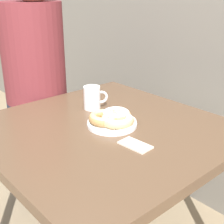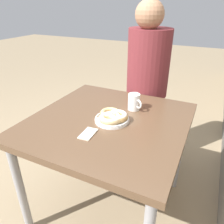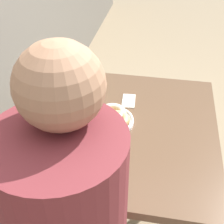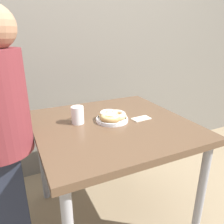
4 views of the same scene
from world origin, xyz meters
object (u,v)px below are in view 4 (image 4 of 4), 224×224
object	(u,v)px
donut_plate	(112,116)
coffee_mug	(78,115)
dining_table	(112,135)
napkin	(141,119)

from	to	relation	value
donut_plate	coffee_mug	xyz separation A→B (m)	(-0.20, 0.06, 0.02)
dining_table	coffee_mug	xyz separation A→B (m)	(-0.19, 0.09, 0.14)
dining_table	coffee_mug	distance (m)	0.25
dining_table	donut_plate	bearing A→B (deg)	73.48
donut_plate	napkin	xyz separation A→B (m)	(0.19, -0.06, -0.03)
donut_plate	coffee_mug	world-z (taller)	coffee_mug
dining_table	coffee_mug	size ratio (longest dim) A/B	8.67
dining_table	coffee_mug	bearing A→B (deg)	155.15
coffee_mug	dining_table	bearing A→B (deg)	-24.85
donut_plate	dining_table	bearing A→B (deg)	-106.52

